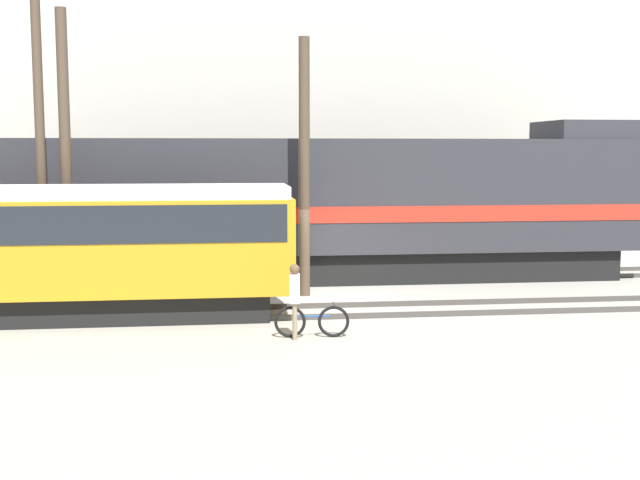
% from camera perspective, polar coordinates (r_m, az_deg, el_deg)
% --- Properties ---
extents(ground_plane, '(120.00, 120.00, 0.00)m').
position_cam_1_polar(ground_plane, '(22.37, 0.68, -4.40)').
color(ground_plane, '#9E998C').
extents(track_near, '(60.00, 1.51, 0.14)m').
position_cam_1_polar(track_near, '(20.78, 1.27, -5.04)').
color(track_near, '#47423D').
rests_on(track_near, ground).
extents(track_far, '(60.00, 1.51, 0.14)m').
position_cam_1_polar(track_far, '(25.97, -0.39, -2.73)').
color(track_far, '#47423D').
rests_on(track_far, ground).
extents(building_backdrop, '(49.70, 6.00, 14.52)m').
position_cam_1_polar(building_backdrop, '(33.93, -2.00, 11.60)').
color(building_backdrop, beige).
rests_on(building_backdrop, ground).
extents(freight_locomotive, '(21.85, 3.04, 5.14)m').
position_cam_1_polar(freight_locomotive, '(25.69, -0.66, 2.38)').
color(freight_locomotive, black).
rests_on(freight_locomotive, ground).
extents(streetcar, '(10.20, 2.54, 3.32)m').
position_cam_1_polar(streetcar, '(20.58, -16.34, -0.25)').
color(streetcar, black).
rests_on(streetcar, ground).
extents(bicycle, '(1.70, 0.44, 0.78)m').
position_cam_1_polar(bicycle, '(18.11, -0.58, -5.82)').
color(bicycle, black).
rests_on(bicycle, ground).
extents(person, '(0.25, 0.38, 1.69)m').
position_cam_1_polar(person, '(17.82, -1.81, -3.84)').
color(person, '#8C7A5B').
rests_on(person, ground).
extents(utility_pole_left, '(0.26, 0.26, 8.38)m').
position_cam_1_polar(utility_pole_left, '(23.35, -19.25, 6.04)').
color(utility_pole_left, '#4C3D2D').
rests_on(utility_pole_left, ground).
extents(utility_pole_center, '(0.30, 0.30, 8.02)m').
position_cam_1_polar(utility_pole_center, '(23.22, -17.64, 5.66)').
color(utility_pole_center, '#4C3D2D').
rests_on(utility_pole_center, ground).
extents(utility_pole_right, '(0.31, 0.31, 7.36)m').
position_cam_1_polar(utility_pole_right, '(22.94, -1.12, 5.12)').
color(utility_pole_right, '#4C3D2D').
rests_on(utility_pole_right, ground).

